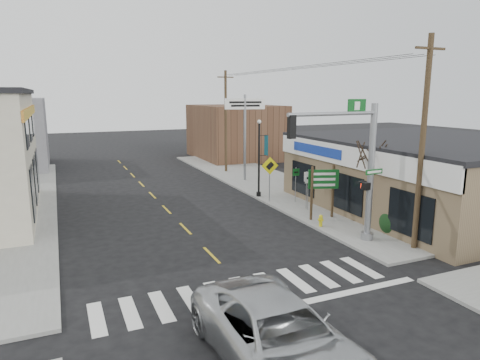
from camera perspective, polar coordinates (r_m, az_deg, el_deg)
name	(u,v)px	position (r m, az deg, el deg)	size (l,w,h in m)	color
ground	(251,295)	(15.15, 1.43, -15.03)	(140.00, 140.00, 0.00)	black
sidewalk_right	(290,192)	(30.03, 6.68, -1.56)	(6.00, 38.00, 0.13)	gray
center_line	(185,228)	(22.15, -7.30, -6.43)	(0.12, 56.00, 0.01)	gold
crosswalk	(246,290)	(15.48, 0.80, -14.42)	(11.00, 2.20, 0.01)	silver
thrift_store	(431,176)	(27.68, 24.12, 0.51)	(12.00, 14.00, 4.00)	brown
bldg_distant_right	(236,132)	(46.04, -0.60, 6.45)	(8.00, 10.00, 5.60)	brown
suv	(279,337)	(11.28, 5.17, -20.11)	(2.84, 6.15, 1.71)	#B2B5B8
traffic_signal_pole	(358,159)	(19.54, 15.44, 2.74)	(5.06, 0.39, 6.41)	gray
guide_sign	(323,185)	(23.24, 11.01, -0.62)	(1.65, 0.14, 2.90)	#473521
fire_hydrant	(321,220)	(22.19, 10.72, -5.26)	(0.19, 0.19, 0.62)	gold
ped_crossing_sign	(270,171)	(26.54, 3.99, 1.17)	(1.10, 0.08, 2.82)	gray
lamp_post	(260,152)	(27.78, 2.66, 3.71)	(0.65, 0.51, 5.02)	black
dance_center_sign	(245,116)	(33.04, 0.66, 8.55)	(3.11, 0.19, 6.60)	gray
bare_tree	(372,147)	(21.91, 17.14, 4.19)	(2.58, 2.58, 5.16)	black
shrub_front	(394,222)	(22.08, 19.86, -5.31)	(1.41, 1.41, 1.06)	#1F3518
shrub_back	(349,202)	(25.79, 14.33, -2.88)	(1.12, 1.12, 0.84)	black
utility_pole_near	(422,143)	(19.48, 23.15, 4.59)	(1.57, 0.23, 9.00)	#40351D
utility_pole_far	(226,121)	(36.94, -1.91, 7.93)	(1.49, 0.22, 8.58)	#41291B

